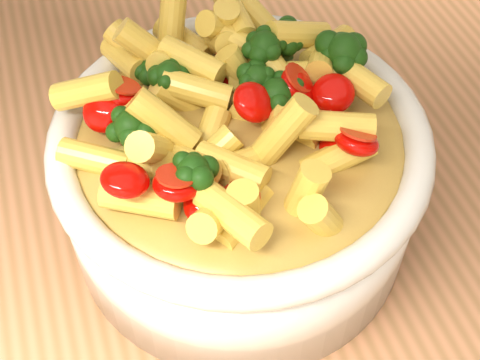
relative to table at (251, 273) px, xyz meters
name	(u,v)px	position (x,y,z in m)	size (l,w,h in m)	color
table	(251,273)	(0.00, 0.00, 0.00)	(1.20, 0.80, 0.90)	#B1724C
serving_bowl	(240,179)	(-0.02, -0.01, 0.16)	(0.25, 0.25, 0.11)	silver
pasta_salad	(240,110)	(-0.02, -0.01, 0.22)	(0.20, 0.20, 0.04)	#FFE050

